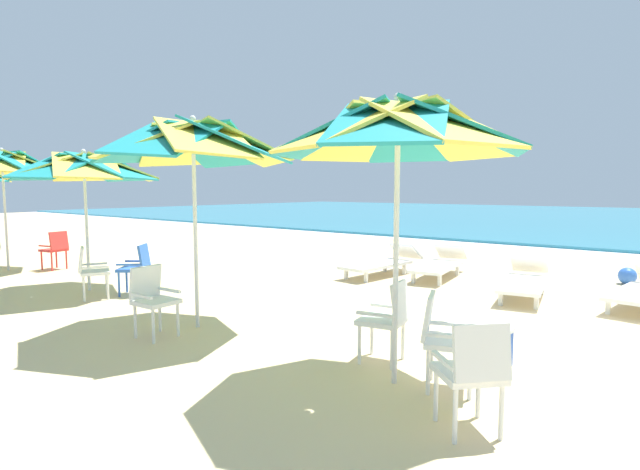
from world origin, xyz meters
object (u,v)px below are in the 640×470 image
Objects in this scene: plastic_chair_4 at (137,266)px; cooler_box at (484,346)px; plastic_chair_7 at (55,248)px; beach_umbrella_1 at (193,144)px; beach_ball at (627,276)px; sun_lounger_3 at (382,262)px; plastic_chair_5 at (90,269)px; plastic_chair_0 at (473,369)px; beach_umbrella_3 at (2,164)px; plastic_chair_1 at (388,316)px; beach_umbrella_0 at (398,132)px; sun_lounger_2 at (440,264)px; sun_lounger_1 at (524,280)px; beach_umbrella_2 at (84,168)px; plastic_chair_2 at (443,335)px; plastic_chair_3 at (153,297)px.

plastic_chair_4 reaches higher than cooler_box.
cooler_box is (9.67, 0.13, -0.30)m from plastic_chair_7.
beach_ball is (4.02, 6.91, -2.21)m from beach_umbrella_1.
beach_ball is at bearing 26.93° from sun_lounger_3.
plastic_chair_5 is 1.73× the size of cooler_box.
sun_lounger_3 is (-0.12, 4.81, -2.10)m from beach_umbrella_1.
plastic_chair_0 and plastic_chair_4 have the same top height.
plastic_chair_0 is 1.57m from cooler_box.
plastic_chair_0 is 2.67× the size of beach_ball.
beach_umbrella_3 is 2.12m from plastic_chair_7.
plastic_chair_1 is 1.03m from cooler_box.
plastic_chair_5 is at bearing -170.15° from cooler_box.
plastic_chair_5 is 4.66m from beach_umbrella_3.
cooler_box is (3.56, -3.82, -0.08)m from sun_lounger_3.
beach_umbrella_0 reaches higher than plastic_chair_5.
sun_lounger_3 is (-1.04, -0.52, 0.00)m from sun_lounger_2.
plastic_chair_7 reaches higher than sun_lounger_1.
beach_umbrella_1 is at bearing -121.60° from sun_lounger_1.
plastic_chair_5 is (-2.71, -0.08, -1.88)m from beach_umbrella_1.
plastic_chair_5 is 6.51m from sun_lounger_2.
beach_umbrella_2 is 1.16× the size of sun_lounger_3.
sun_lounger_3 is (-2.92, 0.25, 0.00)m from sun_lounger_1.
sun_lounger_1 is at bearing 87.68° from plastic_chair_1.
beach_ball is at bearing 46.11° from plastic_chair_5.
plastic_chair_5 is (0.70, -0.31, -1.67)m from beach_umbrella_2.
plastic_chair_0 is at bearing -35.84° from plastic_chair_1.
beach_umbrella_2 is 10.19m from beach_ball.
beach_umbrella_1 is at bearing -163.99° from cooler_box.
beach_umbrella_0 is at bearing 152.55° from plastic_chair_0.
beach_umbrella_2 is at bearing 174.37° from plastic_chair_0.
plastic_chair_0 is 6.41m from plastic_chair_4.
plastic_chair_2 is 4.45m from sun_lounger_1.
plastic_chair_0 is 0.34× the size of beach_umbrella_2.
plastic_chair_5 is at bearing -177.81° from plastic_chair_2.
beach_umbrella_2 is 5.11× the size of cooler_box.
plastic_chair_7 is at bearing 172.16° from beach_umbrella_1.
plastic_chair_1 is 5.37m from plastic_chair_5.
beach_ball is (4.10, 7.50, -0.33)m from plastic_chair_3.
plastic_chair_2 is at bearing 12.22° from plastic_chair_3.
beach_umbrella_0 is 5.72m from plastic_chair_4.
beach_umbrella_3 is (-9.93, 0.15, 0.05)m from beach_umbrella_0.
beach_umbrella_2 reaches higher than sun_lounger_3.
sun_lounger_1 is at bearing 24.30° from beach_umbrella_3.
beach_umbrella_2 reaches higher than plastic_chair_2.
plastic_chair_5 reaches higher than sun_lounger_1.
plastic_chair_4 is (-6.32, 1.08, 0.00)m from plastic_chair_0.
plastic_chair_2 is 0.39× the size of sun_lounger_2.
plastic_chair_1 is 9.79m from beach_umbrella_3.
plastic_chair_3 is 0.39× the size of sun_lounger_1.
sun_lounger_2 is at bearing 80.20° from beach_umbrella_1.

